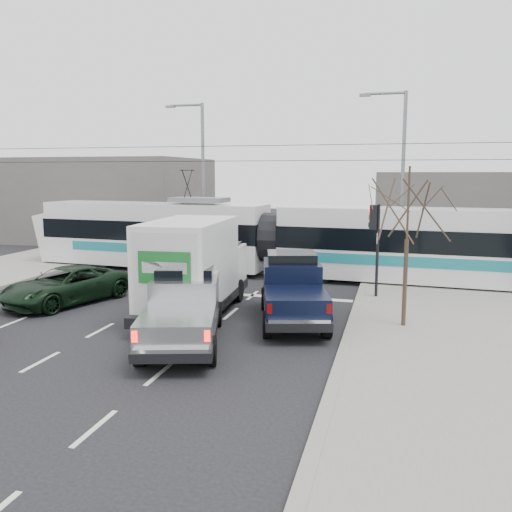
% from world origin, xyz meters
% --- Properties ---
extents(ground, '(120.00, 120.00, 0.00)m').
position_xyz_m(ground, '(0.00, 0.00, 0.00)').
color(ground, black).
rests_on(ground, ground).
extents(sidewalk_right, '(6.00, 60.00, 0.15)m').
position_xyz_m(sidewalk_right, '(9.00, 0.00, 0.07)').
color(sidewalk_right, gray).
rests_on(sidewalk_right, ground).
extents(rails, '(60.00, 1.60, 0.03)m').
position_xyz_m(rails, '(0.00, 10.00, 0.01)').
color(rails, '#33302D').
rests_on(rails, ground).
extents(building_left, '(14.00, 10.00, 6.00)m').
position_xyz_m(building_left, '(-14.00, 22.00, 3.00)').
color(building_left, '#645F5B').
rests_on(building_left, ground).
extents(building_right, '(12.00, 10.00, 5.00)m').
position_xyz_m(building_right, '(12.00, 24.00, 2.50)').
color(building_right, '#645F5B').
rests_on(building_right, ground).
extents(bare_tree, '(2.40, 2.40, 5.00)m').
position_xyz_m(bare_tree, '(7.60, 2.50, 3.79)').
color(bare_tree, '#47382B').
rests_on(bare_tree, ground).
extents(traffic_signal, '(0.44, 0.44, 3.60)m').
position_xyz_m(traffic_signal, '(6.47, 6.50, 2.74)').
color(traffic_signal, black).
rests_on(traffic_signal, ground).
extents(street_lamp_near, '(2.38, 0.25, 9.00)m').
position_xyz_m(street_lamp_near, '(7.31, 14.00, 5.11)').
color(street_lamp_near, slate).
rests_on(street_lamp_near, ground).
extents(street_lamp_far, '(2.38, 0.25, 9.00)m').
position_xyz_m(street_lamp_far, '(-4.19, 16.00, 5.11)').
color(street_lamp_far, slate).
rests_on(street_lamp_far, ground).
extents(catenary, '(60.00, 0.20, 7.00)m').
position_xyz_m(catenary, '(0.00, 10.00, 3.88)').
color(catenary, black).
rests_on(catenary, ground).
extents(tram, '(24.97, 4.39, 5.07)m').
position_xyz_m(tram, '(1.53, 10.42, 1.80)').
color(tram, silver).
rests_on(tram, ground).
extents(silver_pickup, '(3.51, 6.13, 2.11)m').
position_xyz_m(silver_pickup, '(1.26, -0.22, 1.05)').
color(silver_pickup, black).
rests_on(silver_pickup, ground).
extents(box_truck, '(2.71, 6.88, 3.38)m').
position_xyz_m(box_truck, '(0.54, 2.54, 1.67)').
color(box_truck, black).
rests_on(box_truck, ground).
extents(navy_pickup, '(3.19, 5.58, 2.22)m').
position_xyz_m(navy_pickup, '(3.97, 2.74, 1.10)').
color(navy_pickup, black).
rests_on(navy_pickup, ground).
extents(green_car, '(3.76, 5.46, 1.39)m').
position_xyz_m(green_car, '(-4.86, 2.92, 0.69)').
color(green_car, black).
rests_on(green_car, ground).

